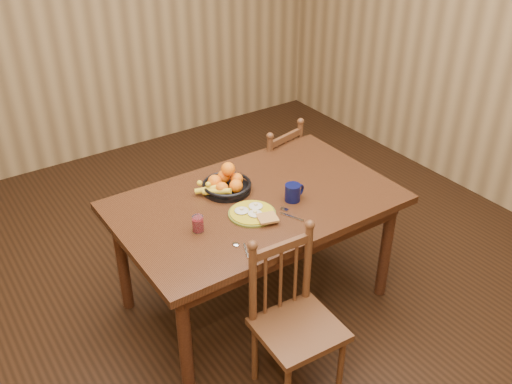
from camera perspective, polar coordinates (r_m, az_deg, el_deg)
room at (r=2.99m, az=0.00°, el=9.04°), size 4.52×5.02×2.72m
dining_table at (r=3.31m, az=0.00°, el=-1.99°), size 1.60×1.00×0.75m
chair_far at (r=4.14m, az=1.45°, el=1.38°), size 0.46×0.45×0.85m
chair_near at (r=2.95m, az=3.87°, el=-12.83°), size 0.42×0.40×0.89m
breakfast_plate at (r=3.12m, az=-0.31°, el=-2.12°), size 0.26×0.30×0.04m
fork at (r=3.13m, az=3.35°, el=-2.23°), size 0.07×0.18×0.00m
spoon at (r=2.89m, az=-1.69°, el=-5.45°), size 0.06×0.15×0.01m
coffee_mug at (r=3.24m, az=3.75°, el=-0.02°), size 0.13×0.09×0.10m
juice_glass at (r=3.00m, az=-5.83°, el=-3.22°), size 0.06×0.06×0.09m
fruit_bowl at (r=3.33m, az=-3.03°, el=0.81°), size 0.32×0.29×0.17m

